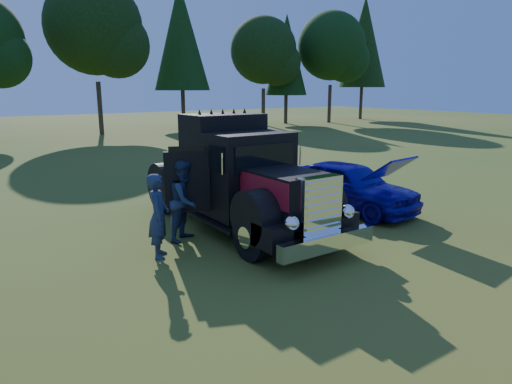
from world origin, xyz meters
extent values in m
plane|color=#2A4E17|center=(0.00, 0.00, 0.00)|extent=(120.00, 120.00, 0.00)
cylinder|color=#2D2116|center=(4.00, 30.00, 2.07)|extent=(0.36, 0.36, 4.14)
sphere|color=black|center=(4.00, 30.00, 8.28)|extent=(7.36, 7.36, 7.36)
sphere|color=black|center=(5.38, 29.08, 6.90)|extent=(5.06, 5.06, 5.06)
cylinder|color=#2D2116|center=(12.00, 31.50, 2.25)|extent=(0.36, 0.36, 4.50)
cone|color=black|center=(12.00, 31.50, 8.12)|extent=(5.00, 5.00, 9.38)
cylinder|color=#2D2116|center=(20.00, 30.00, 1.80)|extent=(0.36, 0.36, 3.60)
sphere|color=black|center=(20.00, 30.00, 7.20)|extent=(6.40, 6.40, 6.40)
sphere|color=black|center=(21.20, 29.20, 6.00)|extent=(4.40, 4.40, 4.40)
cylinder|color=#2D2116|center=(28.00, 29.00, 1.98)|extent=(0.36, 0.36, 3.96)
sphere|color=black|center=(28.00, 29.00, 7.92)|extent=(7.04, 7.04, 7.04)
sphere|color=black|center=(29.32, 28.12, 6.60)|extent=(4.84, 4.84, 4.84)
cylinder|color=#2D2116|center=(35.00, 31.00, 2.43)|extent=(0.36, 0.36, 4.86)
cone|color=black|center=(35.00, 31.00, 8.78)|extent=(5.40, 5.40, 10.12)
cylinder|color=#2D2116|center=(23.26, 30.52, 1.91)|extent=(0.36, 0.36, 3.83)
cone|color=black|center=(23.26, 30.52, 6.92)|extent=(4.26, 4.26, 7.98)
cylinder|color=black|center=(-1.41, 0.30, 0.55)|extent=(0.32, 1.10, 1.10)
cylinder|color=black|center=(0.69, 0.30, 0.55)|extent=(0.32, 1.10, 1.10)
cylinder|color=black|center=(-1.41, 5.10, 0.55)|extent=(0.32, 1.10, 1.10)
cylinder|color=black|center=(0.69, 5.10, 0.55)|extent=(0.32, 1.10, 1.10)
cylinder|color=black|center=(-1.08, 5.10, 0.55)|extent=(0.32, 1.10, 1.10)
cylinder|color=black|center=(0.36, 5.10, 0.55)|extent=(0.32, 1.10, 1.10)
cube|color=black|center=(-0.36, 2.90, 0.62)|extent=(1.60, 6.40, 0.28)
cube|color=white|center=(-0.36, -0.95, 0.55)|extent=(2.50, 0.22, 0.36)
cube|color=white|center=(-0.36, -0.65, 1.25)|extent=(1.05, 0.30, 1.30)
cube|color=black|center=(-0.36, 0.40, 1.30)|extent=(1.35, 1.80, 1.10)
cube|color=maroon|center=(-1.05, 0.40, 1.50)|extent=(0.02, 1.80, 0.60)
cube|color=maroon|center=(0.33, 0.40, 1.50)|extent=(0.02, 1.80, 0.60)
cylinder|color=black|center=(-1.31, 0.30, 0.95)|extent=(0.55, 1.24, 1.24)
cylinder|color=black|center=(0.59, 0.30, 0.95)|extent=(0.55, 1.24, 1.24)
sphere|color=white|center=(-1.14, -0.72, 1.05)|extent=(0.32, 0.32, 0.32)
sphere|color=white|center=(0.42, -0.72, 1.05)|extent=(0.32, 0.32, 0.32)
cube|color=black|center=(-0.36, 1.95, 1.55)|extent=(2.05, 1.30, 2.10)
cube|color=black|center=(-0.36, 1.28, 2.05)|extent=(1.70, 0.05, 0.65)
cube|color=black|center=(-0.36, 3.25, 1.75)|extent=(2.05, 1.30, 2.50)
cube|color=black|center=(-0.36, 4.90, 0.95)|extent=(2.00, 2.00, 0.35)
cube|color=black|center=(-1.90, 2.38, 1.45)|extent=(1.03, 0.49, 1.50)
cube|color=maroon|center=(-1.92, 2.43, 1.30)|extent=(0.79, 0.35, 0.75)
imported|color=#1E08B5|center=(3.40, 2.15, 0.76)|extent=(2.33, 4.64, 1.52)
cube|color=#1E08B5|center=(3.19, 0.46, 1.55)|extent=(1.41, 1.08, 0.67)
imported|color=#1B2C3F|center=(-2.98, 1.64, 0.94)|extent=(0.72, 0.82, 1.89)
imported|color=#1D3044|center=(-1.96, 2.40, 1.00)|extent=(1.23, 1.17, 1.99)
camera|label=1|loc=(-6.67, -7.50, 3.69)|focal=32.00mm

